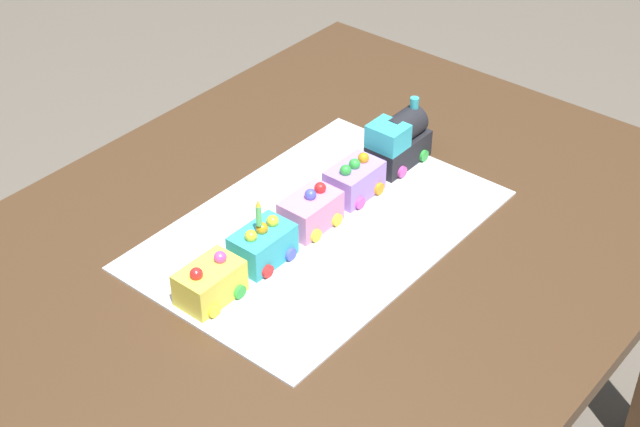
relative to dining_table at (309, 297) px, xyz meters
name	(u,v)px	position (x,y,z in m)	size (l,w,h in m)	color
dining_table	(309,297)	(0.00, 0.00, 0.00)	(1.40, 1.00, 0.74)	#4C331E
cake_board	(320,229)	(-0.05, -0.02, 0.11)	(0.60, 0.40, 0.00)	silver
cake_locomotive	(398,141)	(-0.29, -0.03, 0.16)	(0.14, 0.08, 0.12)	#232328
cake_car_tanker_lavender	(354,180)	(-0.16, -0.03, 0.14)	(0.10, 0.08, 0.07)	#AD84E0
cake_car_caboose_bubblegum	(311,211)	(-0.05, -0.03, 0.14)	(0.10, 0.08, 0.07)	pink
cake_car_hopper_turquoise	(263,245)	(0.07, -0.03, 0.14)	(0.10, 0.08, 0.07)	#38B7C6
cake_car_gondola_lemon	(210,283)	(0.19, -0.03, 0.14)	(0.10, 0.08, 0.07)	#F4E04C
birthday_candle	(259,213)	(0.08, -0.03, 0.21)	(0.01, 0.01, 0.05)	#66D872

